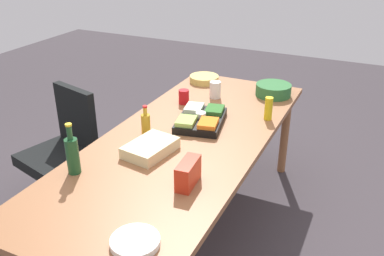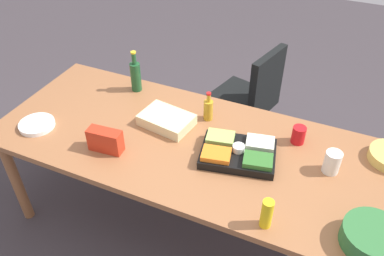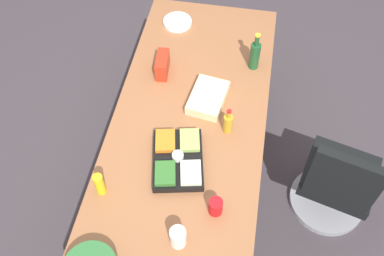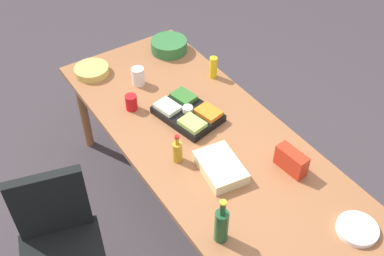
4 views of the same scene
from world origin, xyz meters
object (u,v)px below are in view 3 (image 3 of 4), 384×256
at_px(mustard_bottle, 100,184).
at_px(paper_plate_stack, 177,22).
at_px(conference_table, 187,135).
at_px(wine_bottle, 255,55).
at_px(sheet_cake, 208,98).
at_px(red_solo_cup, 216,207).
at_px(chip_bag_red, 162,65).
at_px(veggie_tray, 178,159).
at_px(mayo_jar, 178,237).
at_px(dressing_bottle, 228,123).
at_px(office_chair, 336,186).

relative_size(mustard_bottle, paper_plate_stack, 0.75).
height_order(conference_table, wine_bottle, wine_bottle).
bearing_deg(paper_plate_stack, sheet_cake, 25.60).
relative_size(mustard_bottle, red_solo_cup, 1.51).
bearing_deg(chip_bag_red, sheet_cake, 59.08).
distance_m(conference_table, veggie_tray, 0.28).
bearing_deg(red_solo_cup, conference_table, -153.96).
height_order(red_solo_cup, paper_plate_stack, red_solo_cup).
bearing_deg(red_solo_cup, chip_bag_red, -152.61).
relative_size(veggie_tray, chip_bag_red, 2.36).
xyz_separation_m(wine_bottle, chip_bag_red, (0.16, -0.63, -0.05)).
bearing_deg(mustard_bottle, veggie_tray, 124.24).
distance_m(mayo_jar, red_solo_cup, 0.28).
distance_m(dressing_bottle, veggie_tray, 0.40).
distance_m(sheet_cake, chip_bag_red, 0.42).
bearing_deg(dressing_bottle, office_chair, 87.67).
relative_size(office_chair, sheet_cake, 2.89).
bearing_deg(mustard_bottle, mayo_jar, 65.57).
relative_size(dressing_bottle, chip_bag_red, 1.00).
xyz_separation_m(dressing_bottle, red_solo_cup, (0.58, 0.00, -0.02)).
bearing_deg(conference_table, dressing_bottle, 98.33).
relative_size(red_solo_cup, chip_bag_red, 0.55).
relative_size(mayo_jar, chip_bag_red, 0.67).
distance_m(dressing_bottle, sheet_cake, 0.27).
height_order(dressing_bottle, sheet_cake, dressing_bottle).
distance_m(office_chair, red_solo_cup, 1.08).
relative_size(red_solo_cup, wine_bottle, 0.36).
distance_m(office_chair, mayo_jar, 1.33).
bearing_deg(mustard_bottle, chip_bag_red, 171.44).
height_order(office_chair, chip_bag_red, same).
xyz_separation_m(conference_table, mayo_jar, (0.76, 0.09, 0.14)).
distance_m(veggie_tray, wine_bottle, 0.97).
distance_m(mustard_bottle, paper_plate_stack, 1.53).
height_order(paper_plate_stack, chip_bag_red, chip_bag_red).
height_order(mayo_jar, paper_plate_stack, mayo_jar).
distance_m(paper_plate_stack, wine_bottle, 0.73).
relative_size(mustard_bottle, chip_bag_red, 0.83).
bearing_deg(mayo_jar, sheet_cake, 179.62).
bearing_deg(wine_bottle, dressing_bottle, -10.60).
bearing_deg(red_solo_cup, office_chair, 124.39).
xyz_separation_m(mayo_jar, mustard_bottle, (-0.23, -0.50, 0.02)).
bearing_deg(office_chair, chip_bag_red, -109.39).
xyz_separation_m(dressing_bottle, wine_bottle, (-0.59, 0.11, 0.04)).
relative_size(office_chair, paper_plate_stack, 4.20).
relative_size(dressing_bottle, wine_bottle, 0.66).
height_order(mustard_bottle, red_solo_cup, mustard_bottle).
xyz_separation_m(mustard_bottle, veggie_tray, (-0.27, 0.40, -0.05)).
bearing_deg(red_solo_cup, wine_bottle, 174.81).
bearing_deg(wine_bottle, office_chair, 47.76).
bearing_deg(office_chair, mustard_bottle, -70.00).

